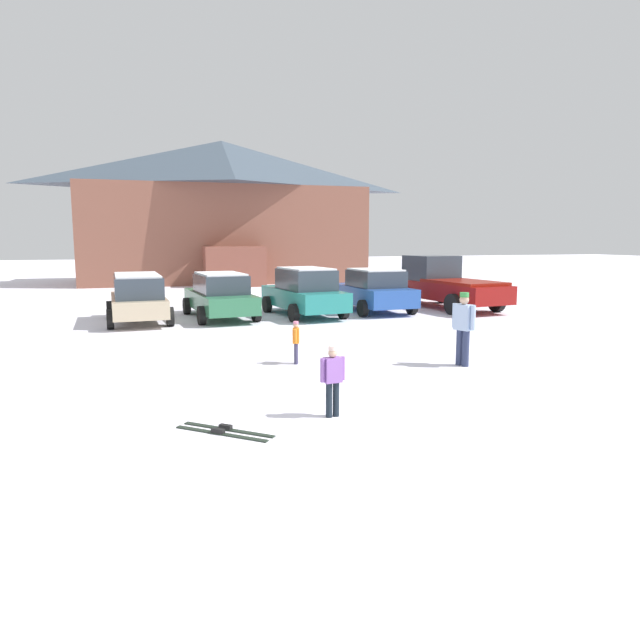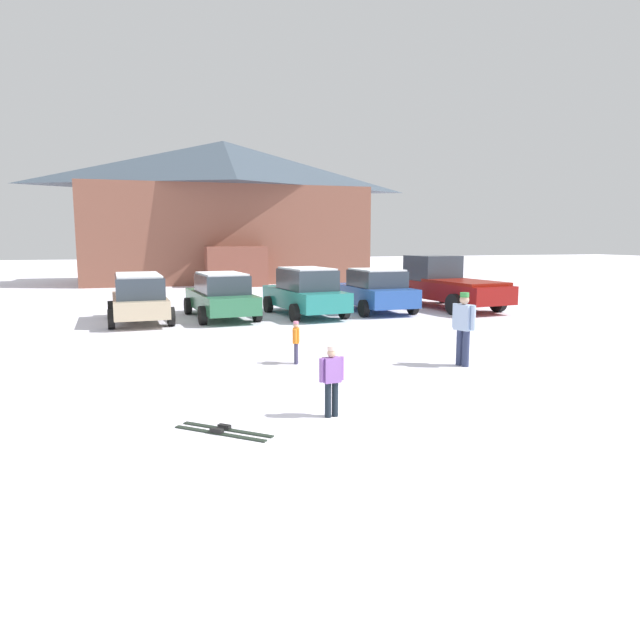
{
  "view_description": "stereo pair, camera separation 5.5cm",
  "coord_description": "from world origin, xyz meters",
  "px_view_note": "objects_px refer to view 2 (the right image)",
  "views": [
    {
      "loc": [
        -3.38,
        -6.89,
        2.85
      ],
      "look_at": [
        0.56,
        5.12,
        1.05
      ],
      "focal_mm": 32.0,
      "sensor_mm": 36.0,
      "label": 1
    },
    {
      "loc": [
        -3.32,
        -6.91,
        2.85
      ],
      "look_at": [
        0.56,
        5.12,
        1.05
      ],
      "focal_mm": 32.0,
      "sensor_mm": 36.0,
      "label": 2
    }
  ],
  "objects_px": {
    "skier_child_in_purple_jacket": "(332,377)",
    "parked_green_coupe": "(221,295)",
    "pair_of_skis": "(223,431)",
    "parked_blue_hatchback": "(375,290)",
    "parked_beige_suv": "(139,296)",
    "ski_lodge": "(225,211)",
    "parked_teal_hatchback": "(305,292)",
    "skier_child_in_orange_jacket": "(296,340)",
    "skier_adult_in_blue_parka": "(464,325)",
    "pickup_truck": "(445,284)"
  },
  "relations": [
    {
      "from": "ski_lodge",
      "to": "skier_adult_in_blue_parka",
      "type": "bearing_deg",
      "value": -87.94
    },
    {
      "from": "parked_beige_suv",
      "to": "pickup_truck",
      "type": "distance_m",
      "value": 12.19
    },
    {
      "from": "parked_teal_hatchback",
      "to": "pickup_truck",
      "type": "distance_m",
      "value": 6.29
    },
    {
      "from": "parked_green_coupe",
      "to": "parked_blue_hatchback",
      "type": "height_order",
      "value": "parked_blue_hatchback"
    },
    {
      "from": "parked_beige_suv",
      "to": "skier_child_in_purple_jacket",
      "type": "relative_size",
      "value": 3.74
    },
    {
      "from": "ski_lodge",
      "to": "parked_beige_suv",
      "type": "distance_m",
      "value": 20.27
    },
    {
      "from": "skier_child_in_purple_jacket",
      "to": "parked_green_coupe",
      "type": "bearing_deg",
      "value": 90.09
    },
    {
      "from": "parked_beige_suv",
      "to": "parked_blue_hatchback",
      "type": "bearing_deg",
      "value": 0.82
    },
    {
      "from": "parked_teal_hatchback",
      "to": "skier_child_in_orange_jacket",
      "type": "bearing_deg",
      "value": -107.89
    },
    {
      "from": "pickup_truck",
      "to": "pair_of_skis",
      "type": "xyz_separation_m",
      "value": [
        -11.12,
        -12.73,
        -0.97
      ]
    },
    {
      "from": "ski_lodge",
      "to": "pair_of_skis",
      "type": "bearing_deg",
      "value": -98.74
    },
    {
      "from": "skier_child_in_orange_jacket",
      "to": "skier_child_in_purple_jacket",
      "type": "bearing_deg",
      "value": -97.39
    },
    {
      "from": "skier_adult_in_blue_parka",
      "to": "skier_child_in_purple_jacket",
      "type": "height_order",
      "value": "skier_adult_in_blue_parka"
    },
    {
      "from": "parked_blue_hatchback",
      "to": "parked_beige_suv",
      "type": "bearing_deg",
      "value": -179.18
    },
    {
      "from": "skier_child_in_orange_jacket",
      "to": "skier_adult_in_blue_parka",
      "type": "bearing_deg",
      "value": -21.28
    },
    {
      "from": "parked_blue_hatchback",
      "to": "parked_teal_hatchback",
      "type": "bearing_deg",
      "value": -174.54
    },
    {
      "from": "parked_beige_suv",
      "to": "pickup_truck",
      "type": "relative_size",
      "value": 0.72
    },
    {
      "from": "parked_beige_suv",
      "to": "pair_of_skis",
      "type": "relative_size",
      "value": 3.22
    },
    {
      "from": "pair_of_skis",
      "to": "parked_blue_hatchback",
      "type": "bearing_deg",
      "value": 57.83
    },
    {
      "from": "parked_beige_suv",
      "to": "ski_lodge",
      "type": "bearing_deg",
      "value": 72.84
    },
    {
      "from": "ski_lodge",
      "to": "skier_child_in_purple_jacket",
      "type": "relative_size",
      "value": 16.27
    },
    {
      "from": "parked_beige_suv",
      "to": "skier_child_in_purple_jacket",
      "type": "bearing_deg",
      "value": -76.69
    },
    {
      "from": "parked_beige_suv",
      "to": "parked_blue_hatchback",
      "type": "distance_m",
      "value": 8.86
    },
    {
      "from": "parked_green_coupe",
      "to": "pickup_truck",
      "type": "relative_size",
      "value": 0.8
    },
    {
      "from": "skier_child_in_orange_jacket",
      "to": "pair_of_skis",
      "type": "distance_m",
      "value": 4.82
    },
    {
      "from": "ski_lodge",
      "to": "parked_blue_hatchback",
      "type": "height_order",
      "value": "ski_lodge"
    },
    {
      "from": "ski_lodge",
      "to": "pair_of_skis",
      "type": "height_order",
      "value": "ski_lodge"
    },
    {
      "from": "parked_beige_suv",
      "to": "skier_child_in_orange_jacket",
      "type": "height_order",
      "value": "parked_beige_suv"
    },
    {
      "from": "skier_adult_in_blue_parka",
      "to": "skier_child_in_orange_jacket",
      "type": "xyz_separation_m",
      "value": [
        -3.52,
        1.37,
        -0.38
      ]
    },
    {
      "from": "skier_adult_in_blue_parka",
      "to": "skier_child_in_purple_jacket",
      "type": "relative_size",
      "value": 1.43
    },
    {
      "from": "parked_beige_suv",
      "to": "parked_blue_hatchback",
      "type": "xyz_separation_m",
      "value": [
        8.86,
        0.13,
        -0.04
      ]
    },
    {
      "from": "skier_adult_in_blue_parka",
      "to": "parked_beige_suv",
      "type": "bearing_deg",
      "value": 126.18
    },
    {
      "from": "skier_adult_in_blue_parka",
      "to": "parked_teal_hatchback",
      "type": "bearing_deg",
      "value": 95.99
    },
    {
      "from": "ski_lodge",
      "to": "parked_blue_hatchback",
      "type": "relative_size",
      "value": 4.44
    },
    {
      "from": "ski_lodge",
      "to": "pickup_truck",
      "type": "height_order",
      "value": "ski_lodge"
    },
    {
      "from": "parked_beige_suv",
      "to": "parked_blue_hatchback",
      "type": "relative_size",
      "value": 1.02
    },
    {
      "from": "skier_adult_in_blue_parka",
      "to": "skier_child_in_orange_jacket",
      "type": "distance_m",
      "value": 3.8
    },
    {
      "from": "parked_teal_hatchback",
      "to": "skier_child_in_purple_jacket",
      "type": "relative_size",
      "value": 4.1
    },
    {
      "from": "parked_green_coupe",
      "to": "pickup_truck",
      "type": "distance_m",
      "value": 9.36
    },
    {
      "from": "parked_beige_suv",
      "to": "skier_child_in_orange_jacket",
      "type": "bearing_deg",
      "value": -67.3
    },
    {
      "from": "pair_of_skis",
      "to": "skier_child_in_orange_jacket",
      "type": "bearing_deg",
      "value": 61.28
    },
    {
      "from": "ski_lodge",
      "to": "skier_child_in_orange_jacket",
      "type": "height_order",
      "value": "ski_lodge"
    },
    {
      "from": "pair_of_skis",
      "to": "parked_teal_hatchback",
      "type": "bearing_deg",
      "value": 68.15
    },
    {
      "from": "ski_lodge",
      "to": "skier_child_in_purple_jacket",
      "type": "xyz_separation_m",
      "value": [
        -3.02,
        -31.06,
        -4.1
      ]
    },
    {
      "from": "parked_blue_hatchback",
      "to": "skier_child_in_orange_jacket",
      "type": "relative_size",
      "value": 4.31
    },
    {
      "from": "pair_of_skis",
      "to": "skier_child_in_purple_jacket",
      "type": "bearing_deg",
      "value": 6.61
    },
    {
      "from": "pickup_truck",
      "to": "skier_adult_in_blue_parka",
      "type": "distance_m",
      "value": 11.23
    },
    {
      "from": "skier_child_in_purple_jacket",
      "to": "pair_of_skis",
      "type": "bearing_deg",
      "value": -173.39
    },
    {
      "from": "pickup_truck",
      "to": "pair_of_skis",
      "type": "bearing_deg",
      "value": -131.12
    },
    {
      "from": "parked_teal_hatchback",
      "to": "pickup_truck",
      "type": "relative_size",
      "value": 0.79
    }
  ]
}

